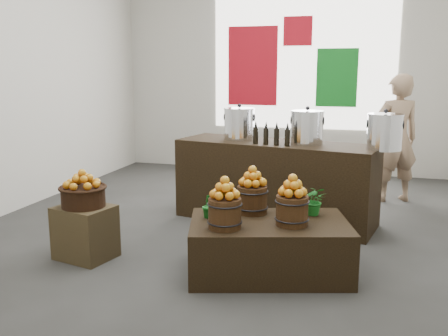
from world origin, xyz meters
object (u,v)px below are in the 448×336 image
(shopper, at_px, (396,139))
(display_table, at_px, (269,247))
(wicker_basket, at_px, (83,197))
(counter, at_px, (275,182))
(crate, at_px, (85,232))
(stock_pot_center, at_px, (307,128))
(stock_pot_left, at_px, (239,125))
(stock_pot_right, at_px, (385,133))

(shopper, bearing_deg, display_table, 45.02)
(wicker_basket, distance_m, counter, 2.36)
(crate, relative_size, wicker_basket, 1.25)
(display_table, distance_m, stock_pot_center, 1.80)
(crate, height_order, shopper, shopper)
(stock_pot_left, xyz_separation_m, stock_pot_right, (1.72, -0.34, 0.00))
(counter, relative_size, shopper, 1.34)
(shopper, bearing_deg, wicker_basket, 22.96)
(wicker_basket, xyz_separation_m, stock_pot_left, (1.10, 1.84, 0.55))
(wicker_basket, relative_size, shopper, 0.24)
(wicker_basket, height_order, stock_pot_right, stock_pot_right)
(wicker_basket, height_order, stock_pot_center, stock_pot_center)
(counter, relative_size, stock_pot_center, 6.47)
(crate, relative_size, stock_pot_center, 1.42)
(stock_pot_left, xyz_separation_m, stock_pot_center, (0.86, -0.17, 0.00))
(stock_pot_center, bearing_deg, wicker_basket, -139.59)
(crate, relative_size, counter, 0.22)
(stock_pot_center, bearing_deg, crate, -139.59)
(counter, bearing_deg, stock_pot_right, 0.00)
(display_table, bearing_deg, shopper, 52.11)
(stock_pot_right, bearing_deg, shopper, 82.63)
(display_table, xyz_separation_m, stock_pot_left, (-0.72, 1.71, 0.92))
(stock_pot_left, height_order, shopper, shopper)
(crate, bearing_deg, wicker_basket, 0.00)
(stock_pot_center, distance_m, shopper, 1.84)
(display_table, height_order, counter, counter)
(wicker_basket, distance_m, shopper, 4.38)
(counter, height_order, stock_pot_left, stock_pot_left)
(stock_pot_center, bearing_deg, display_table, -95.19)
(display_table, bearing_deg, stock_pot_left, 96.81)
(stock_pot_left, distance_m, shopper, 2.35)
(stock_pot_right, xyz_separation_m, shopper, (0.21, 1.65, -0.27))
(counter, relative_size, stock_pot_left, 6.47)
(stock_pot_center, distance_m, stock_pot_right, 0.88)
(counter, height_order, shopper, shopper)
(crate, height_order, stock_pot_left, stock_pot_left)
(crate, relative_size, shopper, 0.29)
(display_table, bearing_deg, wicker_basket, 168.16)
(stock_pot_right, bearing_deg, display_table, -126.14)
(counter, distance_m, stock_pot_center, 0.78)
(stock_pot_left, bearing_deg, counter, -11.30)
(display_table, bearing_deg, counter, 82.32)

